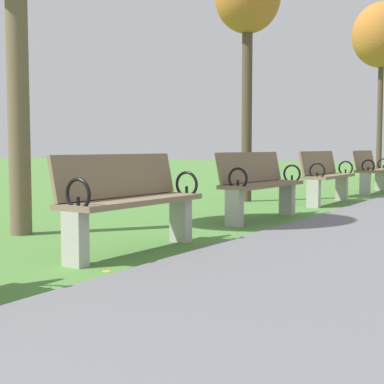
{
  "coord_description": "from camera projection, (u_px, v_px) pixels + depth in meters",
  "views": [
    {
      "loc": [
        2.75,
        1.18,
        0.96
      ],
      "look_at": [
        -0.05,
        5.64,
        0.55
      ],
      "focal_mm": 53.49,
      "sensor_mm": 36.0,
      "label": 1
    }
  ],
  "objects": [
    {
      "name": "park_bench_3",
      "position": [
        129.0,
        200.0,
        5.23
      ],
      "size": [
        0.52,
        1.61,
        0.9
      ],
      "color": "#7A664C",
      "rests_on": "ground"
    },
    {
      "name": "park_bench_4",
      "position": [
        259.0,
        184.0,
        7.56
      ],
      "size": [
        0.55,
        1.62,
        0.9
      ],
      "color": "#7A664C",
      "rests_on": "ground"
    },
    {
      "name": "park_bench_5",
      "position": [
        326.0,
        175.0,
        9.79
      ],
      "size": [
        0.48,
        1.6,
        0.9
      ],
      "color": "#7A664C",
      "rests_on": "ground"
    },
    {
      "name": "park_bench_6",
      "position": [
        371.0,
        170.0,
        12.22
      ],
      "size": [
        0.54,
        1.62,
        0.9
      ],
      "color": "#7A664C",
      "rests_on": "ground"
    },
    {
      "name": "tree_2",
      "position": [
        248.0,
        3.0,
        9.97
      ],
      "size": [
        1.15,
        1.15,
        4.23
      ],
      "color": "#4C3D2D",
      "rests_on": "ground"
    },
    {
      "name": "tree_3",
      "position": [
        382.0,
        36.0,
        16.6
      ],
      "size": [
        1.71,
        1.71,
        5.17
      ],
      "color": "#4C3D2D",
      "rests_on": "ground"
    },
    {
      "name": "scattered_leaves",
      "position": [
        281.0,
        253.0,
        5.12
      ],
      "size": [
        5.3,
        14.41,
        0.02
      ],
      "color": "gold",
      "rests_on": "ground"
    }
  ]
}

